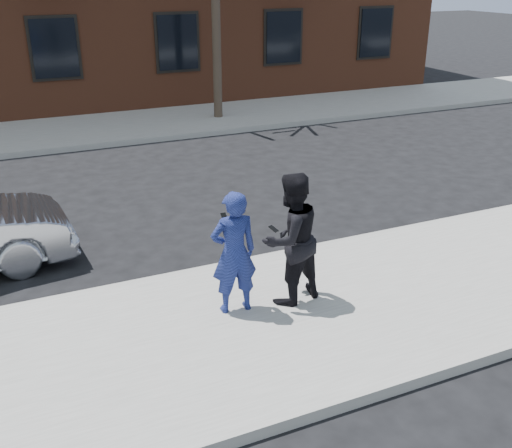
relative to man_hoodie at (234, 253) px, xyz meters
name	(u,v)px	position (x,y,z in m)	size (l,w,h in m)	color
ground	(198,337)	(-0.61, -0.22, -0.99)	(100.00, 100.00, 0.00)	black
near_sidewalk	(204,342)	(-0.61, -0.47, -0.92)	(50.00, 3.50, 0.15)	gray
near_curb	(164,280)	(-0.61, 1.33, -0.92)	(50.00, 0.10, 0.15)	#999691
far_sidewalk	(68,132)	(-0.61, 11.03, -0.92)	(50.00, 3.50, 0.15)	gray
far_curb	(79,148)	(-0.61, 9.23, -0.92)	(50.00, 0.10, 0.15)	#999691
man_hoodie	(234,253)	(0.00, 0.00, 0.00)	(0.64, 0.51, 1.69)	navy
man_peacoat	(291,239)	(0.80, -0.06, 0.07)	(1.03, 0.89, 1.84)	black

